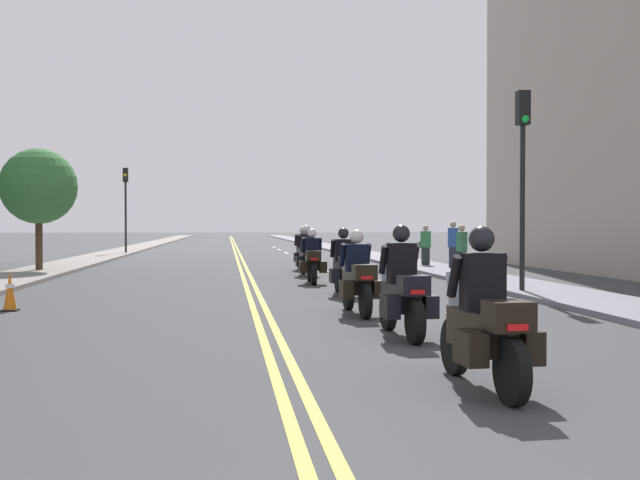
{
  "coord_description": "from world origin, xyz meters",
  "views": [
    {
      "loc": [
        -0.65,
        -2.1,
        1.65
      ],
      "look_at": [
        1.89,
        18.58,
        1.25
      ],
      "focal_mm": 42.88,
      "sensor_mm": 36.0,
      "label": 1
    }
  ],
  "objects": [
    {
      "name": "ground_plane",
      "position": [
        0.0,
        48.0,
        0.0
      ],
      "size": [
        264.0,
        264.0,
        0.0
      ],
      "primitive_type": "plane",
      "color": "#3E4042"
    },
    {
      "name": "sidewalk_left",
      "position": [
        -6.99,
        48.0,
        0.06
      ],
      "size": [
        2.2,
        144.0,
        0.12
      ],
      "primitive_type": "cube",
      "color": "gray",
      "rests_on": "ground"
    },
    {
      "name": "sidewalk_right",
      "position": [
        6.99,
        48.0,
        0.06
      ],
      "size": [
        2.2,
        144.0,
        0.12
      ],
      "primitive_type": "cube",
      "color": "gray",
      "rests_on": "ground"
    },
    {
      "name": "centreline_yellow_inner",
      "position": [
        -0.12,
        48.0,
        0.0
      ],
      "size": [
        0.12,
        132.0,
        0.01
      ],
      "primitive_type": "cube",
      "color": "yellow",
      "rests_on": "ground"
    },
    {
      "name": "centreline_yellow_outer",
      "position": [
        0.12,
        48.0,
        0.0
      ],
      "size": [
        0.12,
        132.0,
        0.01
      ],
      "primitive_type": "cube",
      "color": "yellow",
      "rests_on": "ground"
    },
    {
      "name": "lane_dashes_white",
      "position": [
        2.95,
        29.0,
        0.0
      ],
      "size": [
        0.14,
        56.4,
        0.01
      ],
      "color": "silver",
      "rests_on": "ground"
    },
    {
      "name": "motorcycle_0",
      "position": [
        1.9,
        5.2,
        0.67
      ],
      "size": [
        0.78,
        2.12,
        1.64
      ],
      "rotation": [
        0.0,
        0.0,
        0.06
      ],
      "color": "black",
      "rests_on": "ground"
    },
    {
      "name": "motorcycle_1",
      "position": [
        1.92,
        8.83,
        0.66
      ],
      "size": [
        0.78,
        2.12,
        1.66
      ],
      "rotation": [
        0.0,
        0.0,
        0.04
      ],
      "color": "black",
      "rests_on": "ground"
    },
    {
      "name": "motorcycle_2",
      "position": [
        1.75,
        11.75,
        0.65
      ],
      "size": [
        0.78,
        2.16,
        1.57
      ],
      "rotation": [
        0.0,
        0.0,
        0.04
      ],
      "color": "black",
      "rests_on": "ground"
    },
    {
      "name": "motorcycle_3",
      "position": [
        2.11,
        15.67,
        0.64
      ],
      "size": [
        0.76,
        2.23,
        1.6
      ],
      "rotation": [
        0.0,
        0.0,
        -0.0
      ],
      "color": "black",
      "rests_on": "ground"
    },
    {
      "name": "motorcycle_4",
      "position": [
        1.78,
        19.43,
        0.63
      ],
      "size": [
        0.78,
        2.08,
        1.56
      ],
      "rotation": [
        0.0,
        0.0,
        -0.04
      ],
      "color": "black",
      "rests_on": "ground"
    },
    {
      "name": "motorcycle_5",
      "position": [
        1.95,
        22.68,
        0.66
      ],
      "size": [
        0.77,
        2.14,
        1.66
      ],
      "rotation": [
        0.0,
        0.0,
        0.02
      ],
      "color": "black",
      "rests_on": "ground"
    },
    {
      "name": "motorcycle_6",
      "position": [
        2.16,
        25.89,
        0.65
      ],
      "size": [
        0.77,
        2.26,
        1.61
      ],
      "rotation": [
        0.0,
        0.0,
        0.03
      ],
      "color": "black",
      "rests_on": "ground"
    },
    {
      "name": "traffic_cone_0",
      "position": [
        -4.79,
        13.21,
        0.38
      ],
      "size": [
        0.3,
        0.3,
        0.76
      ],
      "color": "black",
      "rests_on": "ground"
    },
    {
      "name": "traffic_light_near",
      "position": [
        6.29,
        15.19,
        3.31
      ],
      "size": [
        0.28,
        0.38,
        4.82
      ],
      "color": "black",
      "rests_on": "ground"
    },
    {
      "name": "traffic_light_far",
      "position": [
        -6.29,
        42.0,
        3.37
      ],
      "size": [
        0.28,
        0.38,
        4.9
      ],
      "color": "black",
      "rests_on": "ground"
    },
    {
      "name": "pedestrian_0",
      "position": [
        7.03,
        26.79,
        0.86
      ],
      "size": [
        0.49,
        0.24,
        1.66
      ],
      "rotation": [
        0.0,
        0.0,
        3.19
      ],
      "color": "#222D2E",
      "rests_on": "ground"
    },
    {
      "name": "pedestrian_1",
      "position": [
        7.51,
        24.75,
        0.93
      ],
      "size": [
        0.42,
        0.34,
        1.79
      ],
      "rotation": [
        0.0,
        0.0,
        2.77
      ],
      "color": "#272A38",
      "rests_on": "ground"
    },
    {
      "name": "pedestrian_2",
      "position": [
        7.02,
        22.18,
        0.86
      ],
      "size": [
        0.42,
        0.4,
        1.67
      ],
      "rotation": [
        0.0,
        0.0,
        3.85
      ],
      "color": "#232C36",
      "rests_on": "ground"
    },
    {
      "name": "street_tree_0",
      "position": [
        -7.08,
        25.24,
        2.99
      ],
      "size": [
        2.61,
        2.61,
        4.31
      ],
      "color": "#4B3522",
      "rests_on": "ground"
    }
  ]
}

